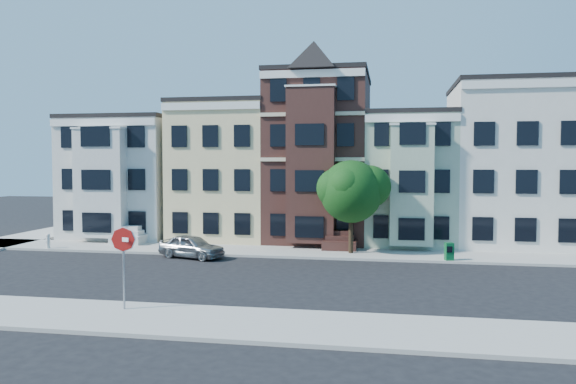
% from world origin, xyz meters
% --- Properties ---
extents(ground, '(120.00, 120.00, 0.00)m').
position_xyz_m(ground, '(0.00, 0.00, 0.00)').
color(ground, black).
extents(far_sidewalk, '(60.00, 4.00, 0.15)m').
position_xyz_m(far_sidewalk, '(0.00, 8.00, 0.07)').
color(far_sidewalk, '#9E9B93').
rests_on(far_sidewalk, ground).
extents(near_sidewalk, '(60.00, 4.00, 0.15)m').
position_xyz_m(near_sidewalk, '(0.00, -8.00, 0.07)').
color(near_sidewalk, '#9E9B93').
rests_on(near_sidewalk, ground).
extents(house_white, '(8.00, 9.00, 9.00)m').
position_xyz_m(house_white, '(-15.00, 14.50, 4.50)').
color(house_white, silver).
rests_on(house_white, ground).
extents(house_yellow, '(7.00, 9.00, 10.00)m').
position_xyz_m(house_yellow, '(-7.00, 14.50, 5.00)').
color(house_yellow, beige).
rests_on(house_yellow, ground).
extents(house_brown, '(7.00, 9.00, 12.00)m').
position_xyz_m(house_brown, '(0.00, 14.50, 6.00)').
color(house_brown, '#381C17').
rests_on(house_brown, ground).
extents(house_green, '(6.00, 9.00, 9.00)m').
position_xyz_m(house_green, '(6.50, 14.50, 4.50)').
color(house_green, '#9CAE92').
rests_on(house_green, ground).
extents(house_cream, '(8.00, 9.00, 11.00)m').
position_xyz_m(house_cream, '(13.50, 14.50, 5.50)').
color(house_cream, silver).
rests_on(house_cream, ground).
extents(street_tree, '(7.99, 7.99, 7.15)m').
position_xyz_m(street_tree, '(2.77, 7.91, 3.73)').
color(street_tree, '#185116').
rests_on(street_tree, far_sidewalk).
extents(parked_car, '(4.48, 2.85, 1.42)m').
position_xyz_m(parked_car, '(-6.67, 5.20, 0.71)').
color(parked_car, '#919497').
rests_on(parked_car, ground).
extents(newspaper_box, '(0.54, 0.51, 1.02)m').
position_xyz_m(newspaper_box, '(8.54, 6.30, 0.66)').
color(newspaper_box, '#0E5E2D').
rests_on(newspaper_box, far_sidewalk).
extents(fire_hydrant, '(0.30, 0.30, 0.77)m').
position_xyz_m(fire_hydrant, '(-17.00, 6.30, 0.53)').
color(fire_hydrant, silver).
rests_on(fire_hydrant, far_sidewalk).
extents(stop_sign, '(0.99, 0.42, 3.60)m').
position_xyz_m(stop_sign, '(-4.90, -7.11, 1.95)').
color(stop_sign, '#A71411').
rests_on(stop_sign, near_sidewalk).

